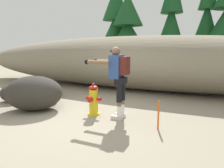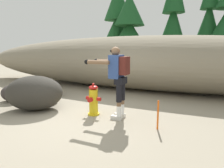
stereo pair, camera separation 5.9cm
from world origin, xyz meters
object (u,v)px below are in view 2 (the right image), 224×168
Objects in this scene: fire_hydrant at (93,100)px; survey_stake at (158,115)px; boulder_small at (13,93)px; utility_worker at (117,74)px; boulder_outlier at (49,94)px; boulder_large at (35,93)px; boulder_mid at (51,89)px.

fire_hydrant is 1.31× the size of survey_stake.
boulder_small is 1.23× the size of survey_stake.
boulder_small is at bearing -1.65° from utility_worker.
fire_hydrant is 2.92m from boulder_small.
boulder_outlier is (1.10, 0.35, -0.01)m from boulder_small.
boulder_mid is (-0.73, 1.41, -0.21)m from boulder_large.
utility_worker reaches higher than fire_hydrant.
fire_hydrant is 0.99× the size of boulder_mid.
boulder_small is 1.15m from boulder_outlier.
boulder_large reaches higher than survey_stake.
survey_stake is at bearing 165.03° from utility_worker.
boulder_small is at bearing 163.81° from boulder_large.
survey_stake is (1.02, -0.26, -0.75)m from utility_worker.
fire_hydrant is at bearing -1.41° from boulder_small.
fire_hydrant reaches higher than survey_stake.
boulder_mid is at bearing 117.38° from boulder_large.
fire_hydrant is 2.61m from boulder_mid.
boulder_outlier is (-1.82, 0.42, -0.11)m from fire_hydrant.
survey_stake is at bearing -4.02° from boulder_small.
fire_hydrant is 0.93m from utility_worker.
fire_hydrant is 1.06× the size of boulder_small.
fire_hydrant is at bearing -25.16° from boulder_mid.
utility_worker reaches higher than boulder_large.
survey_stake reaches higher than boulder_mid.
utility_worker is at bearing 8.02° from boulder_large.
survey_stake reaches higher than boulder_outlier.
utility_worker reaches higher than survey_stake.
boulder_mid is 1.25× the size of boulder_outlier.
utility_worker is (0.62, 0.01, 0.69)m from fire_hydrant.
survey_stake is (4.57, -0.32, 0.04)m from boulder_small.
boulder_large is 1.85× the size of boulder_mid.
boulder_outlier is at bearing 169.14° from survey_stake.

